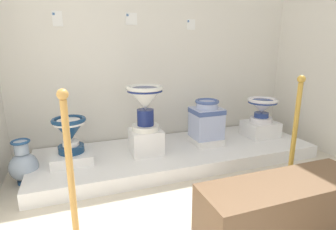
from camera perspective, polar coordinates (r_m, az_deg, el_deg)
The scene contains 17 objects.
wall_back at distance 3.30m, azimuth -1.48°, elevation 21.39°, with size 3.63×0.06×3.24m, color silver.
display_platform at distance 3.00m, azimuth 2.06°, elevation -8.22°, with size 3.00×0.99×0.14m, color white.
plinth_block_leftmost at distance 2.78m, azimuth -19.83°, elevation -8.35°, with size 0.38×0.39×0.09m, color white.
antique_toilet_leftmost at distance 2.70m, azimuth -20.29°, elevation -3.26°, with size 0.32×0.32×0.34m.
plinth_block_pale_glazed at distance 2.80m, azimuth -4.74°, elevation -5.67°, with size 0.32×0.29×0.25m, color white.
antique_toilet_pale_glazed at distance 2.68m, azimuth -4.93°, elevation 2.96°, with size 0.37×0.37×0.46m.
plinth_block_tall_cobalt at distance 3.14m, azimuth 8.05°, elevation -5.30°, with size 0.31×0.35×0.07m, color white.
antique_toilet_tall_cobalt at distance 3.06m, azimuth 8.22°, elevation -0.74°, with size 0.33×0.30×0.44m.
plinth_block_slender_white at distance 3.52m, azimuth 19.09°, elevation -2.80°, with size 0.39×0.33×0.18m, color white.
antique_toilet_slender_white at distance 3.45m, azimuth 19.47°, elevation 1.64°, with size 0.36×0.36×0.29m.
info_placard_first at distance 3.08m, azimuth -22.61°, elevation 18.52°, with size 0.10×0.01×0.15m.
info_placard_second at distance 3.15m, azimuth -7.89°, elevation 19.72°, with size 0.13×0.01×0.13m.
info_placard_third at distance 3.38m, azimuth 4.90°, elevation 18.75°, with size 0.11×0.01×0.12m.
decorative_vase_corner at distance 2.79m, azimuth -28.49°, elevation -9.35°, with size 0.25×0.25×0.41m.
stanchion_post_near_left at distance 1.78m, azimuth -19.60°, elevation -17.21°, with size 0.24×0.24×1.00m.
stanchion_post_near_right at distance 2.54m, azimuth 24.89°, elevation -8.54°, with size 0.26×0.26×1.00m.
museum_bench at distance 1.97m, azimuth 23.54°, elevation -18.08°, with size 1.14×0.36×0.40m, color brown.
Camera 1 is at (0.67, -0.30, 1.22)m, focal length 28.49 mm.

